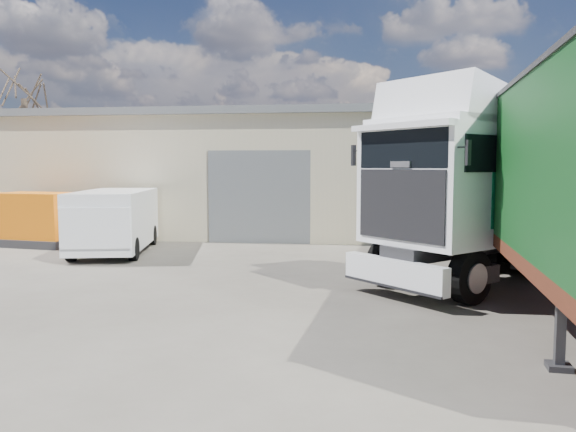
# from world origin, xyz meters

# --- Properties ---
(ground) EXTENTS (120.00, 120.00, 0.00)m
(ground) POSITION_xyz_m (0.00, 0.00, 0.00)
(ground) COLOR black
(ground) RESTS_ON ground
(warehouse) EXTENTS (30.60, 12.60, 5.42)m
(warehouse) POSITION_xyz_m (-6.00, 16.00, 2.66)
(warehouse) COLOR beige
(warehouse) RESTS_ON ground
(bare_tree) EXTENTS (4.00, 4.00, 9.60)m
(bare_tree) POSITION_xyz_m (-18.00, 20.00, 7.92)
(bare_tree) COLOR #382B21
(bare_tree) RESTS_ON ground
(tractor_unit) EXTENTS (7.20, 7.09, 4.99)m
(tractor_unit) POSITION_xyz_m (4.42, 2.77, 2.10)
(tractor_unit) COLOR black
(tractor_unit) RESTS_ON ground
(box_trailer) EXTENTS (4.01, 13.78, 4.52)m
(box_trailer) POSITION_xyz_m (6.23, 1.38, 2.75)
(box_trailer) COLOR #2D2D30
(box_trailer) RESTS_ON ground
(panel_van) EXTENTS (3.19, 5.58, 2.15)m
(panel_van) POSITION_xyz_m (-6.47, 6.78, 1.11)
(panel_van) COLOR black
(panel_van) RESTS_ON ground
(orange_skip) EXTENTS (3.46, 2.47, 1.99)m
(orange_skip) POSITION_xyz_m (-10.22, 8.31, 0.87)
(orange_skip) COLOR #2D2D30
(orange_skip) RESTS_ON ground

